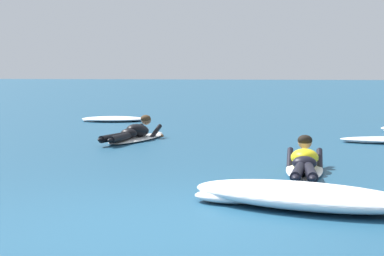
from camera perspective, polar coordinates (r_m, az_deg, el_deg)
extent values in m
plane|color=navy|center=(16.46, 4.12, -0.10)|extent=(120.00, 120.00, 0.00)
ellipsoid|color=white|center=(9.98, 9.38, -3.42)|extent=(0.57, 2.05, 0.07)
ellipsoid|color=white|center=(10.94, 9.41, -2.61)|extent=(0.19, 0.20, 0.06)
ellipsoid|color=yellow|center=(10.00, 9.40, -2.44)|extent=(0.41, 0.66, 0.34)
ellipsoid|color=black|center=(9.63, 9.38, -2.92)|extent=(0.35, 0.29, 0.20)
cylinder|color=black|center=(9.03, 8.85, -3.64)|extent=(0.21, 0.92, 0.14)
ellipsoid|color=black|center=(8.58, 8.65, -4.10)|extent=(0.10, 0.22, 0.08)
cylinder|color=black|center=(9.03, 9.87, -3.65)|extent=(0.18, 0.92, 0.14)
ellipsoid|color=black|center=(8.58, 10.04, -4.12)|extent=(0.10, 0.22, 0.08)
cylinder|color=black|center=(10.38, 8.18, -2.59)|extent=(0.10, 0.54, 0.31)
sphere|color=tan|center=(10.75, 8.22, -2.87)|extent=(0.09, 0.09, 0.09)
cylinder|color=black|center=(10.36, 10.62, -2.65)|extent=(0.10, 0.54, 0.31)
sphere|color=tan|center=(10.71, 10.58, -2.93)|extent=(0.09, 0.09, 0.09)
sphere|color=tan|center=(10.37, 9.42, -1.16)|extent=(0.21, 0.21, 0.21)
ellipsoid|color=black|center=(10.34, 9.42, -1.00)|extent=(0.22, 0.20, 0.16)
ellipsoid|color=white|center=(14.05, -4.65, -0.87)|extent=(1.07, 2.30, 0.07)
ellipsoid|color=white|center=(15.01, -2.89, -0.44)|extent=(0.25, 0.24, 0.06)
ellipsoid|color=black|center=(14.08, -4.56, -0.19)|extent=(0.55, 0.78, 0.35)
ellipsoid|color=black|center=(13.71, -5.30, -0.46)|extent=(0.39, 0.35, 0.20)
cylinder|color=black|center=(13.26, -6.67, -0.80)|extent=(0.36, 0.82, 0.14)
ellipsoid|color=black|center=(12.92, -7.60, -0.97)|extent=(0.15, 0.24, 0.08)
cylinder|color=black|center=(13.19, -6.06, -0.83)|extent=(0.27, 0.82, 0.14)
ellipsoid|color=black|center=(12.82, -6.79, -1.01)|extent=(0.15, 0.24, 0.08)
cylinder|color=black|center=(14.53, -4.68, -0.34)|extent=(0.21, 0.58, 0.33)
sphere|color=#8C6647|center=(14.88, -4.04, -0.59)|extent=(0.09, 0.09, 0.09)
cylinder|color=black|center=(14.33, -3.12, -0.40)|extent=(0.21, 0.58, 0.33)
sphere|color=#8C6647|center=(14.66, -2.55, -0.67)|extent=(0.09, 0.09, 0.09)
sphere|color=#8C6647|center=(14.44, -3.86, 0.68)|extent=(0.21, 0.21, 0.21)
ellipsoid|color=#47331E|center=(14.42, -3.89, 0.79)|extent=(0.26, 0.24, 0.16)
ellipsoid|color=white|center=(13.94, 14.62, -1.08)|extent=(1.09, 0.59, 0.07)
ellipsoid|color=white|center=(7.44, 9.19, -5.60)|extent=(2.68, 1.76, 0.26)
ellipsoid|color=white|center=(7.41, 14.16, -6.05)|extent=(0.99, 0.96, 0.19)
ellipsoid|color=white|center=(7.64, 3.58, -5.72)|extent=(0.92, 0.51, 0.15)
ellipsoid|color=white|center=(18.91, -6.60, 0.76)|extent=(1.86, 1.28, 0.13)
ellipsoid|color=white|center=(19.02, -5.24, 0.74)|extent=(0.78, 0.73, 0.09)
ellipsoid|color=white|center=(18.88, -8.21, 0.65)|extent=(0.73, 0.66, 0.07)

